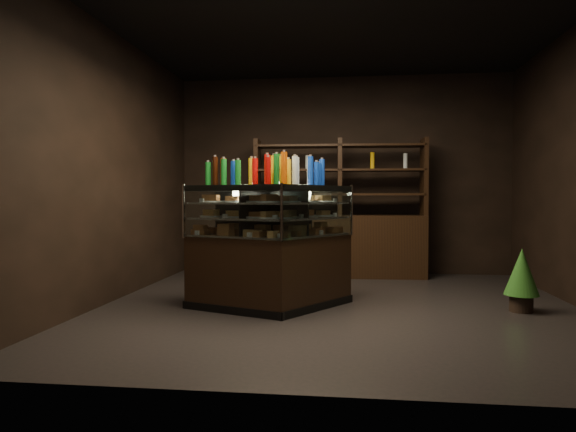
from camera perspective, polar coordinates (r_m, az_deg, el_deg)
The scene contains 7 objects.
ground at distance 5.55m, azimuth 5.60°, elevation -9.94°, with size 5.00×5.00×0.00m, color black.
room_shell at distance 5.49m, azimuth 5.67°, elevation 10.31°, with size 5.02×5.02×3.01m.
display_case at distance 5.37m, azimuth -1.78°, elevation -5.61°, with size 1.75×1.31×1.29m.
food_display at distance 5.32m, azimuth -1.78°, elevation 0.35°, with size 1.46×0.99×0.40m.
bottles_top at distance 5.33m, azimuth -1.80°, elevation 4.94°, with size 1.30×0.86×0.30m.
potted_conifer at distance 5.70m, azimuth 24.54°, elevation -5.56°, with size 0.34×0.34×0.73m.
back_shelving at distance 7.50m, azimuth 5.74°, elevation -2.16°, with size 2.48×0.52×2.00m.
Camera 1 is at (0.12, -5.43, 1.15)m, focal length 32.00 mm.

